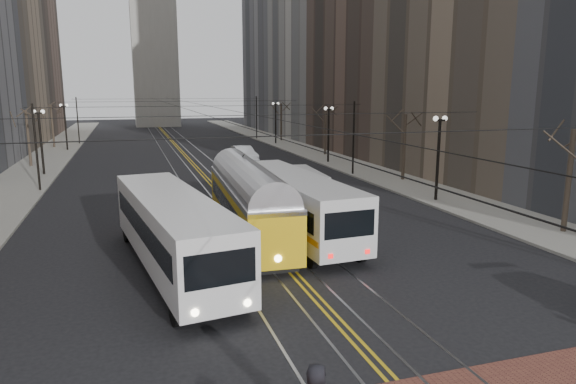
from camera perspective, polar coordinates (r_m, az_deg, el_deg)
ground at (r=15.50m, az=9.69°, el=-18.18°), size 260.00×260.00×0.00m
sidewalk_left at (r=58.09m, az=-25.80°, el=2.73°), size 5.00×140.00×0.15m
sidewalk_right at (r=61.27m, az=3.17°, el=4.23°), size 5.00×140.00×0.15m
streetcar_rails at (r=57.80m, az=-10.93°, el=3.55°), size 4.80×130.00×0.02m
centre_lines at (r=57.80m, az=-10.93°, el=3.55°), size 0.42×130.00×0.01m
building_right_mid at (r=66.78m, az=11.99°, el=19.16°), size 16.00×20.00×34.00m
building_right_far at (r=103.73m, az=0.68°, el=18.16°), size 16.00×20.00×40.00m
lamp_posts at (r=41.46m, az=-8.48°, el=4.54°), size 27.60×57.20×5.60m
street_trees at (r=47.86m, az=-9.71°, el=5.39°), size 31.68×53.28×5.60m
trolley_wires at (r=47.36m, az=-9.68°, el=6.52°), size 25.96×120.00×6.60m
transit_bus at (r=22.25m, az=-12.65°, el=-4.56°), size 4.49×13.16×3.23m
streetcar at (r=26.86m, az=-4.37°, el=-1.75°), size 3.06×13.15×3.08m
rear_bus at (r=26.85m, az=0.72°, el=-1.57°), size 3.45×12.48×3.22m
cargo_van at (r=32.91m, az=1.45°, el=0.19°), size 2.55×5.80×2.50m
sedan_grey at (r=43.24m, az=-2.01°, el=2.07°), size 2.03×4.05×1.32m
sedan_silver at (r=54.95m, az=-5.00°, el=4.22°), size 2.36×5.37×1.72m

